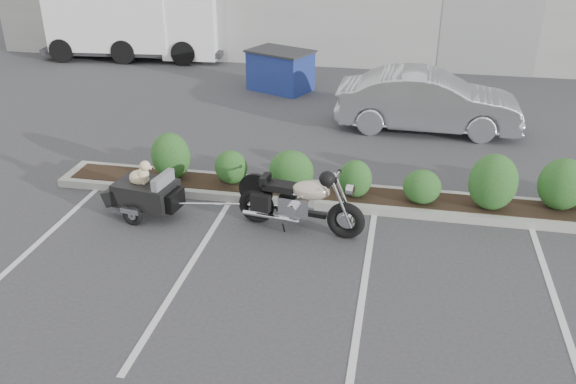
% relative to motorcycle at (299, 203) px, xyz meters
% --- Properties ---
extents(ground, '(90.00, 90.00, 0.00)m').
position_rel_motorcycle_xyz_m(ground, '(0.03, -0.93, -0.52)').
color(ground, '#38383A').
rests_on(ground, ground).
extents(planter_kerb, '(12.00, 1.00, 0.15)m').
position_rel_motorcycle_xyz_m(planter_kerb, '(1.03, 1.27, -0.44)').
color(planter_kerb, '#9E9E93').
rests_on(planter_kerb, ground).
extents(motorcycle, '(2.26, 0.88, 1.30)m').
position_rel_motorcycle_xyz_m(motorcycle, '(0.00, 0.00, 0.00)').
color(motorcycle, black).
rests_on(motorcycle, ground).
extents(pet_trailer, '(1.83, 1.04, 1.08)m').
position_rel_motorcycle_xyz_m(pet_trailer, '(-2.78, 0.03, -0.07)').
color(pet_trailer, black).
rests_on(pet_trailer, ground).
extents(sedan, '(4.37, 1.55, 1.44)m').
position_rel_motorcycle_xyz_m(sedan, '(2.16, 5.52, 0.20)').
color(sedan, silver).
rests_on(sedan, ground).
extents(dumpster, '(2.12, 1.83, 1.17)m').
position_rel_motorcycle_xyz_m(dumpster, '(-2.03, 8.16, 0.07)').
color(dumpster, navy).
rests_on(dumpster, ground).
extents(delivery_truck, '(6.48, 2.73, 2.89)m').
position_rel_motorcycle_xyz_m(delivery_truck, '(-7.84, 11.18, 0.87)').
color(delivery_truck, white).
rests_on(delivery_truck, ground).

